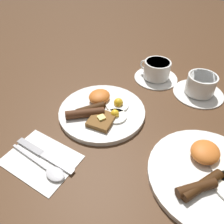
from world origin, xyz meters
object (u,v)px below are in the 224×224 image
object	(u,v)px
breakfast_plate_near	(102,110)
teacup_far	(200,86)
knife	(41,153)
teacup_near	(156,71)
spoon	(50,170)
breakfast_plate_far	(209,174)

from	to	relation	value
breakfast_plate_near	teacup_far	size ratio (longest dim) A/B	1.56
breakfast_plate_near	teacup_far	distance (m)	0.35
teacup_far	knife	world-z (taller)	teacup_far
teacup_near	knife	bearing A→B (deg)	-5.88
teacup_near	breakfast_plate_near	bearing A→B (deg)	-6.74
breakfast_plate_near	spoon	xyz separation A→B (m)	(0.24, 0.04, -0.00)
teacup_near	spoon	distance (m)	0.52
breakfast_plate_near	teacup_far	xyz separation A→B (m)	(-0.28, 0.20, 0.02)
teacup_far	knife	size ratio (longest dim) A/B	0.90
teacup_near	teacup_far	world-z (taller)	teacup_far
teacup_far	knife	distance (m)	0.55
breakfast_plate_far	teacup_near	xyz separation A→B (m)	(-0.30, -0.31, 0.02)
teacup_near	spoon	world-z (taller)	teacup_near
knife	spoon	distance (m)	0.06
teacup_far	knife	bearing A→B (deg)	-23.28
breakfast_plate_far	teacup_near	world-z (taller)	teacup_near
breakfast_plate_far	knife	size ratio (longest dim) A/B	1.49
teacup_near	teacup_far	distance (m)	0.16
breakfast_plate_far	teacup_far	world-z (taller)	teacup_far
breakfast_plate_far	knife	world-z (taller)	breakfast_plate_far
teacup_far	breakfast_plate_far	bearing A→B (deg)	25.32
breakfast_plate_near	teacup_near	size ratio (longest dim) A/B	1.64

